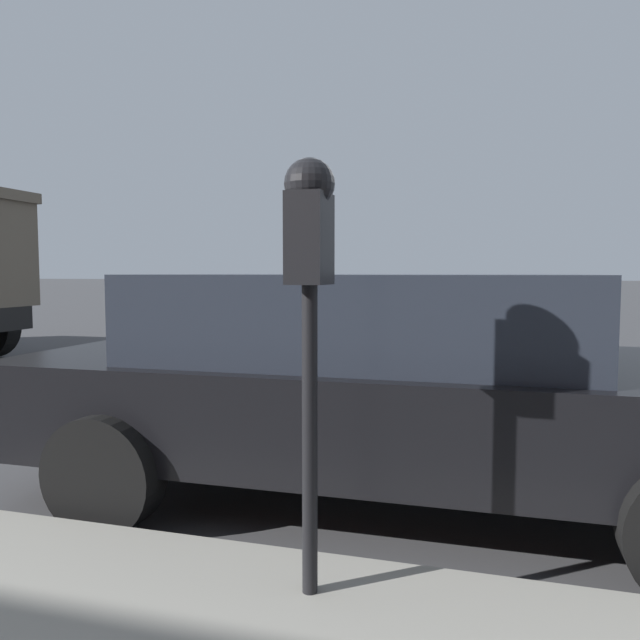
% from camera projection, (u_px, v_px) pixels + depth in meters
% --- Properties ---
extents(ground_plane, '(220.00, 220.00, 0.00)m').
position_uv_depth(ground_plane, '(468.00, 455.00, 4.74)').
color(ground_plane, '#424244').
extents(parking_meter, '(0.21, 0.19, 1.66)m').
position_uv_depth(parking_meter, '(310.00, 264.00, 2.33)').
color(parking_meter, black).
rests_on(parking_meter, sidewalk).
extents(car_black, '(2.15, 4.54, 1.37)m').
position_uv_depth(car_black, '(388.00, 379.00, 3.81)').
color(car_black, black).
rests_on(car_black, ground_plane).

